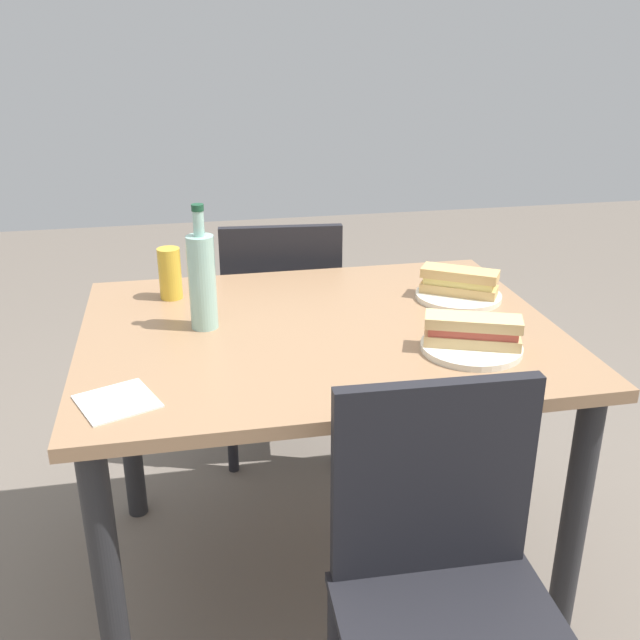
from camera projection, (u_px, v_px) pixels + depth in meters
name	position (u px, v px, depth m)	size (l,w,h in m)	color
ground_plane	(320.00, 573.00, 2.06)	(8.00, 8.00, 0.00)	#6B6056
dining_table	(320.00, 368.00, 1.82)	(1.15, 0.89, 0.76)	#997251
chair_far	(281.00, 325.00, 2.45)	(0.43, 0.43, 0.87)	black
chair_near	(445.00, 590.00, 1.31)	(0.41, 0.41, 0.87)	black
plate_near	(458.00, 296.00, 1.96)	(0.23, 0.23, 0.01)	silver
baguette_sandwich_near	(459.00, 281.00, 1.94)	(0.21, 0.17, 0.07)	tan
knife_near	(458.00, 286.00, 2.00)	(0.15, 0.11, 0.01)	silver
plate_far	(471.00, 347.00, 1.65)	(0.23, 0.23, 0.01)	silver
baguette_sandwich_far	(473.00, 331.00, 1.63)	(0.23, 0.14, 0.07)	#DBB77A
knife_far	(466.00, 334.00, 1.69)	(0.18, 0.02, 0.01)	silver
water_bottle	(202.00, 279.00, 1.73)	(0.07, 0.07, 0.31)	#99C6B7
beer_glass	(170.00, 273.00, 1.94)	(0.06, 0.06, 0.14)	gold
paper_napkin	(117.00, 401.00, 1.43)	(0.14, 0.14, 0.00)	white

